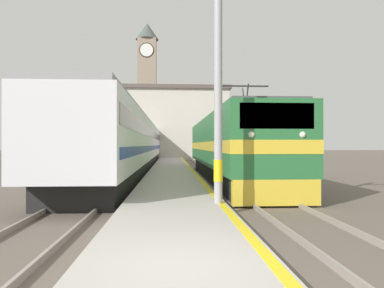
{
  "coord_description": "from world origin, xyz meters",
  "views": [
    {
      "loc": [
        -0.11,
        -4.98,
        1.97
      ],
      "look_at": [
        1.87,
        28.95,
        2.04
      ],
      "focal_mm": 35.0,
      "sensor_mm": 36.0,
      "label": 1
    }
  ],
  "objects": [
    {
      "name": "passenger_train",
      "position": [
        -2.94,
        30.61,
        2.08
      ],
      "size": [
        2.92,
        51.65,
        3.85
      ],
      "color": "black",
      "rests_on": "ground"
    },
    {
      "name": "clock_tower",
      "position": [
        -4.03,
        58.94,
        12.0
      ],
      "size": [
        3.87,
        3.87,
        22.67
      ],
      "color": "gray",
      "rests_on": "ground"
    },
    {
      "name": "rail_track_near",
      "position": [
        3.16,
        25.0,
        0.03
      ],
      "size": [
        2.84,
        140.0,
        0.16
      ],
      "color": "#60564C",
      "rests_on": "ground"
    },
    {
      "name": "station_building",
      "position": [
        -3.84,
        46.65,
        4.92
      ],
      "size": [
        23.44,
        7.23,
        9.78
      ],
      "color": "beige",
      "rests_on": "ground"
    },
    {
      "name": "rail_track_far",
      "position": [
        -2.94,
        25.0,
        0.03
      ],
      "size": [
        2.84,
        140.0,
        0.16
      ],
      "color": "#60564C",
      "rests_on": "ground"
    },
    {
      "name": "platform",
      "position": [
        0.0,
        25.0,
        0.18
      ],
      "size": [
        2.88,
        140.0,
        0.36
      ],
      "color": "#ADA89E",
      "rests_on": "ground"
    },
    {
      "name": "ground_plane",
      "position": [
        0.0,
        30.0,
        0.0
      ],
      "size": [
        200.0,
        200.0,
        0.0
      ],
      "primitive_type": "plane",
      "color": "#60564C"
    },
    {
      "name": "locomotive_train",
      "position": [
        3.16,
        15.94,
        1.84
      ],
      "size": [
        2.92,
        19.47,
        4.56
      ],
      "color": "black",
      "rests_on": "ground"
    },
    {
      "name": "catenary_mast",
      "position": [
        1.3,
        5.29,
        4.01
      ],
      "size": [
        2.25,
        0.25,
        7.3
      ],
      "color": "#9E9EA3",
      "rests_on": "platform"
    }
  ]
}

